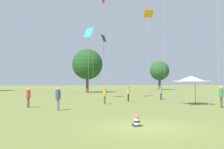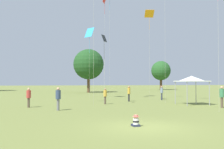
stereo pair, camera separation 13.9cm
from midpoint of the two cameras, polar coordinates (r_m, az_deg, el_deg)
The scene contains 15 objects.
ground_plane at distance 13.01m, azimuth 7.17°, elevation -11.32°, with size 300.00×300.00×0.00m, color olive.
seated_toddler at distance 13.17m, azimuth 5.10°, elevation -10.12°, with size 0.36×0.47×0.58m.
person_standing_0 at distance 25.83m, azimuth -1.76°, elevation -4.43°, with size 0.46×0.46×1.56m.
person_standing_1 at distance 29.43m, azimuth 3.43°, elevation -3.84°, with size 0.33×0.33×1.73m.
person_standing_2 at distance 20.57m, azimuth -11.86°, elevation -4.76°, with size 0.51×0.51×1.77m.
person_standing_3 at distance 32.09m, azimuth 10.49°, elevation -3.65°, with size 0.37×0.37×1.71m.
person_standing_4 at distance 23.54m, azimuth -17.93°, elevation -4.47°, with size 0.52×0.52×1.67m.
person_standing_5 at distance 24.12m, azimuth 22.53°, elevation -4.10°, with size 0.52×0.52×1.83m.
canopy_tent at distance 26.28m, azimuth 16.69°, elevation -0.95°, with size 2.60×2.60×2.76m.
kite_0 at distance 24.80m, azimuth -1.96°, elevation 7.22°, with size 0.63×0.73×6.62m.
kite_2 at distance 35.11m, azimuth -5.23°, elevation 8.86°, with size 1.25×1.48×9.37m.
kite_5 at distance 33.29m, azimuth -1.89°, elevation 15.29°, with size 0.68×0.99×12.82m.
kite_7 at distance 34.98m, azimuth 7.84°, elevation 12.53°, with size 1.29×1.05×11.41m.
distant_tree_0 at distance 73.10m, azimuth 10.25°, elevation 0.80°, with size 5.31×5.31×7.92m.
distant_tree_2 at distance 53.98m, azimuth -5.45°, elevation 2.21°, with size 6.25×6.25×8.92m.
Camera 1 is at (-4.40, -12.05, 2.20)m, focal length 42.00 mm.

